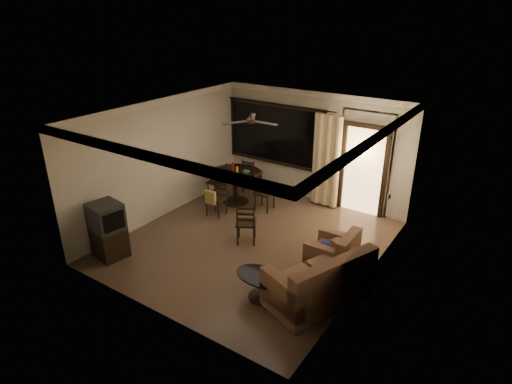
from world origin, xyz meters
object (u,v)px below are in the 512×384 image
Objects in this scene: dining_table at (236,179)px; armchair at (334,255)px; dining_chair_west at (218,188)px; coffee_table at (263,283)px; side_chair at (246,230)px; tv_cabinet at (108,230)px; dining_chair_south at (216,203)px; dining_chair_north at (252,182)px; sofa at (321,283)px; dining_chair_east at (264,199)px.

armchair is (3.39, -1.47, -0.31)m from dining_table.
dining_chair_west is (-0.55, -0.05, -0.36)m from dining_table.
dining_table is 4.00m from coffee_table.
armchair is at bearing 150.79° from side_chair.
tv_cabinet is 1.15× the size of coffee_table.
side_chair is (1.34, -0.66, -0.02)m from dining_chair_south.
side_chair is at bearing -178.99° from armchair.
tv_cabinet is at bearing -153.19° from armchair.
tv_cabinet is at bearing 14.83° from side_chair.
dining_table is at bearing 90.05° from tv_cabinet.
armchair is 1.59m from coffee_table.
sofa reaches higher than dining_chair_north.
dining_chair_north is 4.11m from armchair.
dining_table is at bearing 90.10° from dining_chair_north.
dining_chair_west reaches higher than armchair.
dining_chair_west is at bearing 171.33° from sofa.
dining_table is 1.30× the size of coffee_table.
sofa is 2.43× the size of armchair.
dining_table is 0.91m from dining_chair_east.
dining_chair_west is at bearing 90.70° from dining_chair_east.
armchair is at bearing -23.46° from dining_table.
dining_table is 1.14× the size of tv_cabinet.
dining_chair_east and dining_chair_north have the same top height.
coffee_table is at bearing -41.09° from dining_chair_south.
dining_chair_east is 0.94× the size of coffee_table.
sofa reaches higher than coffee_table.
dining_table is at bearing -77.88° from side_chair.
tv_cabinet is at bearing 155.04° from dining_chair_east.
dining_chair_west is 1.00× the size of dining_chair_east.
dining_chair_west is 1.15× the size of armchair.
coffee_table is at bearing 19.09° from tv_cabinet.
dining_table is 4.37m from sofa.
tv_cabinet reaches higher than sofa.
tv_cabinet reaches higher than dining_chair_west.
dining_table is at bearing 89.91° from dining_chair_south.
dining_chair_west is 1.00× the size of dining_chair_south.
coffee_table is at bearing -115.19° from armchair.
tv_cabinet is (-0.56, -3.49, -0.07)m from dining_table.
armchair is at bearing -13.84° from dining_chair_south.
dining_chair_north is 4.62m from coffee_table.
dining_chair_east is 1.20m from dining_chair_south.
armchair is at bearing 36.24° from tv_cabinet.
sofa is 1.98× the size of coffee_table.
side_chair is (1.95, 1.97, -0.30)m from tv_cabinet.
dining_chair_east is 1.15× the size of armchair.
tv_cabinet is at bearing -99.15° from dining_table.
coffee_table is (2.67, -2.06, -0.01)m from dining_chair_south.
side_chair is at bearing 54.48° from tv_cabinet.
armchair is at bearing 123.56° from sofa.
dining_table is 0.66m from dining_chair_west.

